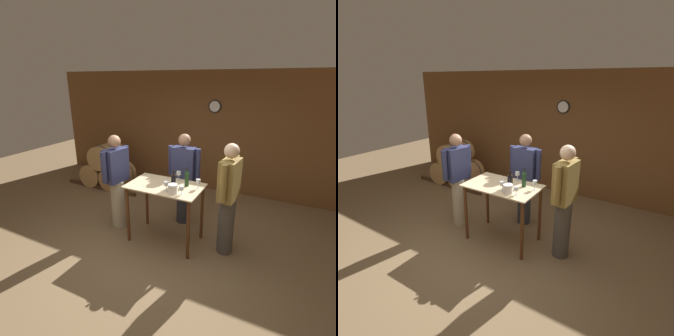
% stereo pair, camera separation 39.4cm
% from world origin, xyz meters
% --- Properties ---
extents(ground_plane, '(14.00, 14.00, 0.00)m').
position_xyz_m(ground_plane, '(0.00, 0.00, 0.00)').
color(ground_plane, brown).
extents(back_wall, '(8.40, 0.08, 2.70)m').
position_xyz_m(back_wall, '(0.00, 2.79, 1.35)').
color(back_wall, brown).
rests_on(back_wall, ground_plane).
extents(barrel_rack, '(1.97, 0.77, 1.06)m').
position_xyz_m(barrel_rack, '(-2.27, 1.88, 0.43)').
color(barrel_rack, '#4C331E').
rests_on(barrel_rack, ground_plane).
extents(tasting_table, '(1.15, 0.71, 0.96)m').
position_xyz_m(tasting_table, '(0.07, 0.40, 0.77)').
color(tasting_table, beige).
rests_on(tasting_table, ground_plane).
extents(wine_bottle_far_left, '(0.07, 0.07, 0.26)m').
position_xyz_m(wine_bottle_far_left, '(0.21, 0.41, 1.06)').
color(wine_bottle_far_left, black).
rests_on(wine_bottle_far_left, tasting_table).
extents(wine_bottle_left, '(0.07, 0.07, 0.28)m').
position_xyz_m(wine_bottle_left, '(0.25, 0.32, 1.07)').
color(wine_bottle_left, black).
rests_on(wine_bottle_left, tasting_table).
extents(wine_bottle_center, '(0.07, 0.07, 0.29)m').
position_xyz_m(wine_bottle_center, '(0.37, 0.53, 1.07)').
color(wine_bottle_center, '#193819').
rests_on(wine_bottle_center, tasting_table).
extents(wine_glass_near_left, '(0.07, 0.07, 0.15)m').
position_xyz_m(wine_glass_near_left, '(0.17, 0.69, 1.07)').
color(wine_glass_near_left, silver).
rests_on(wine_glass_near_left, tasting_table).
extents(wine_glass_near_center, '(0.07, 0.07, 0.14)m').
position_xyz_m(wine_glass_near_center, '(0.17, 0.24, 1.06)').
color(wine_glass_near_center, silver).
rests_on(wine_glass_near_center, tasting_table).
extents(wine_glass_near_right, '(0.07, 0.07, 0.13)m').
position_xyz_m(wine_glass_near_right, '(0.43, 0.21, 1.05)').
color(wine_glass_near_right, silver).
rests_on(wine_glass_near_right, tasting_table).
extents(wine_glass_far_side, '(0.06, 0.06, 0.15)m').
position_xyz_m(wine_glass_far_side, '(0.57, 0.51, 1.07)').
color(wine_glass_far_side, silver).
rests_on(wine_glass_far_side, tasting_table).
extents(ice_bucket, '(0.14, 0.14, 0.14)m').
position_xyz_m(ice_bucket, '(0.30, 0.19, 1.03)').
color(ice_bucket, white).
rests_on(ice_bucket, tasting_table).
extents(person_host, '(0.29, 0.58, 1.65)m').
position_xyz_m(person_host, '(-0.86, 0.42, 0.87)').
color(person_host, '#B7AD93').
rests_on(person_host, ground_plane).
extents(person_visitor_with_scarf, '(0.59, 0.24, 1.64)m').
position_xyz_m(person_visitor_with_scarf, '(0.10, 1.07, 0.87)').
color(person_visitor_with_scarf, '#333847').
rests_on(person_visitor_with_scarf, ground_plane).
extents(person_visitor_bearded, '(0.25, 0.59, 1.69)m').
position_xyz_m(person_visitor_bearded, '(1.02, 0.52, 0.90)').
color(person_visitor_bearded, '#4C4742').
rests_on(person_visitor_bearded, ground_plane).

